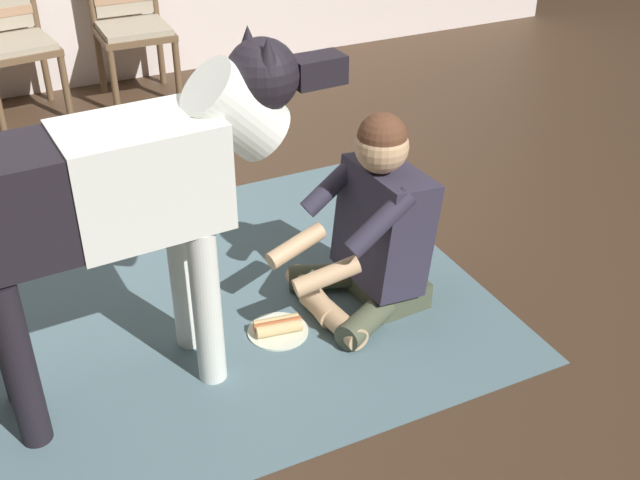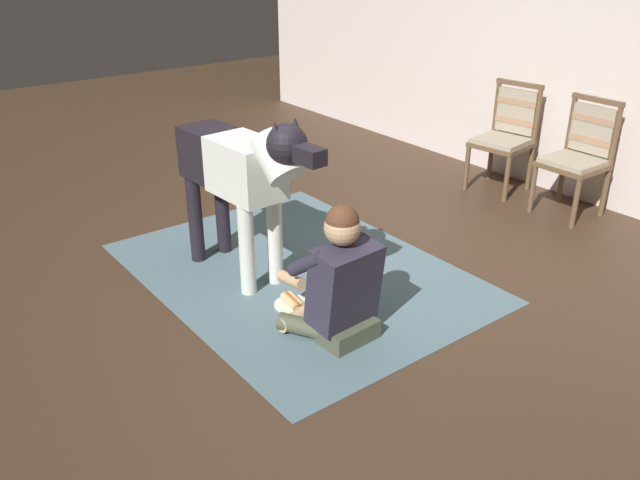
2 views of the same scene
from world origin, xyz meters
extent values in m
plane|color=#3F2D1E|center=(0.00, 0.00, 0.00)|extent=(14.84, 14.84, 0.00)
cube|color=slate|center=(0.09, -0.17, 0.00)|extent=(2.56, 1.91, 0.01)
cylinder|color=brown|center=(0.12, 2.11, 0.21)|extent=(0.04, 0.04, 0.42)
cylinder|color=brown|center=(0.06, 2.52, 0.21)|extent=(0.04, 0.04, 0.42)
cube|color=brown|center=(-0.12, 2.29, 0.44)|extent=(0.52, 0.52, 0.04)
cube|color=tan|center=(-0.12, 2.29, 0.48)|extent=(0.48, 0.48, 0.04)
cube|color=#A57B5B|center=(-0.15, 2.49, 0.62)|extent=(0.39, 0.11, 0.06)
cylinder|color=brown|center=(0.83, 2.08, 0.21)|extent=(0.04, 0.04, 0.42)
cylinder|color=brown|center=(0.41, 2.08, 0.21)|extent=(0.04, 0.04, 0.42)
cylinder|color=brown|center=(0.83, 2.49, 0.21)|extent=(0.04, 0.04, 0.42)
cylinder|color=brown|center=(0.42, 2.50, 0.21)|extent=(0.04, 0.04, 0.42)
cube|color=brown|center=(0.62, 2.29, 0.44)|extent=(0.47, 0.47, 0.04)
cube|color=tan|center=(0.62, 2.29, 0.48)|extent=(0.43, 0.43, 0.04)
cube|color=#494F3A|center=(0.96, -0.43, 0.06)|extent=(0.26, 0.35, 0.12)
cylinder|color=#494F3A|center=(0.81, -0.60, 0.07)|extent=(0.40, 0.29, 0.11)
cylinder|color=tan|center=(0.65, -0.54, 0.06)|extent=(0.14, 0.37, 0.09)
cylinder|color=#494F3A|center=(0.79, -0.29, 0.07)|extent=(0.41, 0.25, 0.11)
cylinder|color=tan|center=(0.64, -0.37, 0.06)|extent=(0.10, 0.36, 0.09)
cube|color=#2E2A3C|center=(0.93, -0.43, 0.36)|extent=(0.29, 0.42, 0.51)
cylinder|color=#2E2A3C|center=(0.81, -0.62, 0.50)|extent=(0.30, 0.10, 0.24)
cylinder|color=tan|center=(0.60, -0.58, 0.30)|extent=(0.27, 0.10, 0.12)
cylinder|color=#2E2A3C|center=(0.79, -0.27, 0.50)|extent=(0.30, 0.10, 0.24)
cylinder|color=tan|center=(0.59, -0.33, 0.30)|extent=(0.28, 0.13, 0.12)
sphere|color=tan|center=(0.91, -0.44, 0.72)|extent=(0.21, 0.21, 0.21)
sphere|color=brown|center=(0.91, -0.44, 0.76)|extent=(0.19, 0.19, 0.19)
cylinder|color=silver|center=(0.11, -0.37, 0.32)|extent=(0.10, 0.10, 0.64)
cylinder|color=silver|center=(0.12, -0.60, 0.32)|extent=(0.10, 0.10, 0.64)
cylinder|color=black|center=(-0.53, -0.40, 0.32)|extent=(0.10, 0.10, 0.64)
cylinder|color=black|center=(-0.52, -0.63, 0.32)|extent=(0.10, 0.10, 0.64)
cube|color=silver|center=(-0.02, -0.49, 0.83)|extent=(0.53, 0.36, 0.37)
cube|color=black|center=(-0.41, -0.51, 0.83)|extent=(0.46, 0.34, 0.35)
cylinder|color=silver|center=(0.32, -0.47, 0.98)|extent=(0.38, 0.25, 0.37)
sphere|color=black|center=(0.42, -0.46, 1.09)|extent=(0.25, 0.25, 0.25)
cube|color=black|center=(0.63, -0.45, 1.07)|extent=(0.19, 0.12, 0.10)
cone|color=black|center=(0.40, -0.39, 1.18)|extent=(0.09, 0.09, 0.11)
cone|color=black|center=(0.41, -0.54, 1.18)|extent=(0.09, 0.09, 0.11)
cylinder|color=silver|center=(0.44, -0.46, 0.01)|extent=(0.25, 0.25, 0.01)
cylinder|color=tan|center=(0.44, -0.48, 0.04)|extent=(0.19, 0.07, 0.05)
cylinder|color=tan|center=(0.45, -0.44, 0.04)|extent=(0.19, 0.07, 0.05)
cylinder|color=#AA562E|center=(0.44, -0.46, 0.04)|extent=(0.20, 0.06, 0.04)
camera|label=1|loc=(-0.50, -2.79, 1.99)|focal=44.24mm
camera|label=2|loc=(3.48, -2.57, 2.23)|focal=36.91mm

